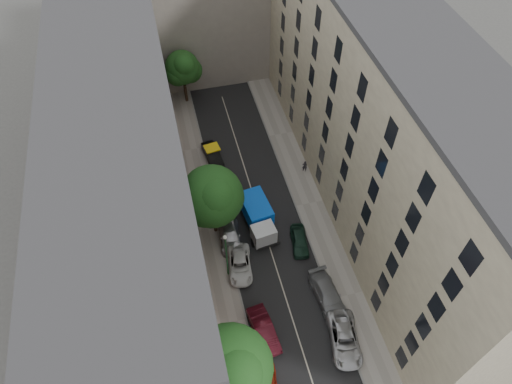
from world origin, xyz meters
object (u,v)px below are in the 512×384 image
object	(u,v)px
car_left_5	(213,155)
lamp_post	(226,252)
car_left_4	(226,191)
car_right_2	(300,241)
car_left_2	(240,265)
tree_near	(232,370)
tree_mid	(213,198)
pedestrian	(305,166)
tree_far	(183,69)
tarp_truck	(258,217)
car_right_0	(344,339)
car_left_3	(230,234)
car_right_1	(328,295)
car_left_1	(264,330)

from	to	relation	value
car_left_5	lamp_post	bearing A→B (deg)	-103.93
car_left_4	car_right_2	xyz separation A→B (m)	(5.72, -8.00, -0.03)
car_left_2	lamp_post	xyz separation A→B (m)	(-1.24, -0.42, 3.42)
car_left_5	car_right_2	world-z (taller)	car_left_5
car_left_4	tree_near	size ratio (longest dim) A/B	0.42
tree_mid	pedestrian	distance (m)	13.26
tree_near	tree_far	xyz separation A→B (m)	(1.80, 37.00, -1.50)
car_left_2	car_right_2	xyz separation A→B (m)	(6.28, 1.20, 0.01)
car_left_5	lamp_post	xyz separation A→B (m)	(-1.37, -15.22, 3.36)
tarp_truck	pedestrian	world-z (taller)	tarp_truck
tree_near	pedestrian	bearing A→B (deg)	59.63
tree_near	pedestrian	distance (m)	25.76
tree_far	tree_near	bearing A→B (deg)	-92.78
tree_mid	pedestrian	world-z (taller)	tree_mid
car_right_2	tree_near	distance (m)	16.63
car_right_0	car_left_4	bearing A→B (deg)	118.78
tarp_truck	tree_near	world-z (taller)	tree_near
tree_near	tree_far	bearing A→B (deg)	87.22
car_left_5	car_right_0	distance (m)	24.95
car_left_2	tree_far	distance (m)	26.09
lamp_post	pedestrian	size ratio (longest dim) A/B	4.19
lamp_post	car_left_3	bearing A→B (deg)	76.15
car_left_2	car_right_1	bearing A→B (deg)	-27.32
tree_near	car_right_2	bearing A→B (deg)	53.59
car_right_0	car_right_1	size ratio (longest dim) A/B	1.03
lamp_post	pedestrian	world-z (taller)	lamp_post
car_right_0	car_left_5	bearing A→B (deg)	115.46
tree_near	pedestrian	size ratio (longest dim) A/B	6.43
car_right_1	lamp_post	bearing A→B (deg)	146.10
car_left_1	tree_far	world-z (taller)	tree_far
car_left_5	tree_near	bearing A→B (deg)	-105.52
car_right_1	tree_far	size ratio (longest dim) A/B	0.70
car_right_0	tree_near	size ratio (longest dim) A/B	0.54
car_left_1	lamp_post	world-z (taller)	lamp_post
car_right_1	pedestrian	xyz separation A→B (m)	(2.80, 15.37, 0.17)
tarp_truck	tree_mid	xyz separation A→B (m)	(-4.22, 0.30, 3.93)
tree_far	tree_mid	bearing A→B (deg)	-90.53
car_right_2	tree_far	distance (m)	25.97
car_right_2	tarp_truck	bearing A→B (deg)	146.22
car_left_1	car_right_1	xyz separation A→B (m)	(6.40, 1.81, -0.01)
car_left_2	car_left_5	size ratio (longest dim) A/B	1.10
car_left_5	car_left_4	bearing A→B (deg)	-94.49
car_left_5	pedestrian	size ratio (longest dim) A/B	2.80
car_left_4	pedestrian	distance (m)	9.28
pedestrian	tree_mid	bearing A→B (deg)	43.03
car_left_4	tree_near	xyz separation A→B (m)	(-3.50, -20.51, 5.88)
car_right_0	tree_mid	xyz separation A→B (m)	(-8.30, 13.89, 4.71)
car_left_4	car_left_5	distance (m)	5.62
car_left_1	car_left_5	bearing A→B (deg)	83.34
car_left_3	car_right_0	size ratio (longest dim) A/B	0.95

